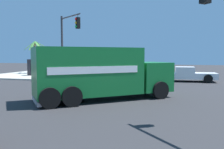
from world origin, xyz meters
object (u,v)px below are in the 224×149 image
object	(u,v)px
delivery_truck	(100,73)
traffic_light_secondary	(67,38)
palm_tree_far	(35,51)
vending_machine_red	(32,67)
pickup_white	(187,74)

from	to	relation	value
delivery_truck	traffic_light_secondary	xyz separation A→B (m)	(7.61, 5.63, 2.55)
palm_tree_far	delivery_truck	bearing A→B (deg)	-137.54
traffic_light_secondary	vending_machine_red	distance (m)	8.35
vending_machine_red	palm_tree_far	xyz separation A→B (m)	(2.98, 1.45, 1.93)
traffic_light_secondary	vending_machine_red	xyz separation A→B (m)	(4.27, 6.52, -2.99)
palm_tree_far	traffic_light_secondary	bearing A→B (deg)	-132.29
vending_machine_red	palm_tree_far	bearing A→B (deg)	26.01
traffic_light_secondary	palm_tree_far	xyz separation A→B (m)	(7.25, 7.97, -1.05)
palm_tree_far	vending_machine_red	bearing A→B (deg)	-153.99
delivery_truck	vending_machine_red	distance (m)	17.00
vending_machine_red	palm_tree_far	distance (m)	3.84
delivery_truck	pickup_white	bearing A→B (deg)	-24.61
delivery_truck	palm_tree_far	bearing A→B (deg)	42.46
traffic_light_secondary	pickup_white	bearing A→B (deg)	-72.32
traffic_light_secondary	pickup_white	distance (m)	11.68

